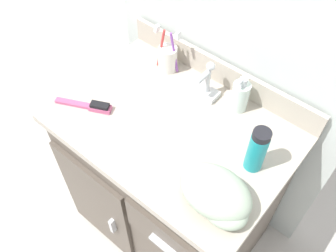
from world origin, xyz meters
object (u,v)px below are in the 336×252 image
object	(u,v)px
soap_dispenser	(240,96)
hand_towel	(218,196)
toothbrush_cup	(168,58)
hairbrush	(91,106)
shaving_cream_can	(257,150)

from	to	relation	value
soap_dispenser	hand_towel	world-z (taller)	soap_dispenser
toothbrush_cup	soap_dispenser	bearing A→B (deg)	0.88
hairbrush	hand_towel	world-z (taller)	hand_towel
soap_dispenser	hairbrush	distance (m)	0.50
shaving_cream_can	hairbrush	distance (m)	0.57
soap_dispenser	hairbrush	xyz separation A→B (m)	(-0.38, -0.32, -0.05)
soap_dispenser	hairbrush	size ratio (longest dim) A/B	0.73
soap_dispenser	hand_towel	size ratio (longest dim) A/B	0.64
toothbrush_cup	shaving_cream_can	xyz separation A→B (m)	(0.47, -0.16, 0.03)
soap_dispenser	shaving_cream_can	bearing A→B (deg)	-45.97
shaving_cream_can	toothbrush_cup	bearing A→B (deg)	160.82
toothbrush_cup	shaving_cream_can	bearing A→B (deg)	-19.18
toothbrush_cup	hairbrush	bearing A→B (deg)	-103.20
hand_towel	soap_dispenser	bearing A→B (deg)	114.05
soap_dispenser	shaving_cream_can	world-z (taller)	shaving_cream_can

